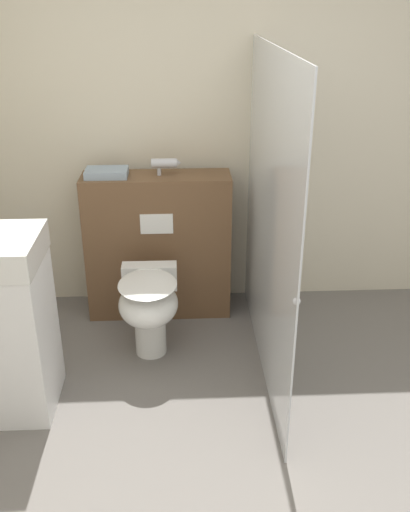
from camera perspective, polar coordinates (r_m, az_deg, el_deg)
ground_plane at (r=3.00m, az=0.03°, el=-21.27°), size 12.00×12.00×0.00m
wall_back at (r=4.08m, az=-1.28°, el=11.98°), size 8.00×0.06×2.50m
partition_panel at (r=4.07m, az=-4.68°, el=1.04°), size 1.01×0.32×1.04m
shower_glass at (r=3.32m, az=6.31°, el=3.45°), size 0.04×1.80×1.91m
toilet at (r=3.62m, az=-5.63°, el=-4.92°), size 0.37×0.53×0.55m
hair_drier at (r=3.87m, az=-4.00°, el=9.20°), size 0.20×0.06×0.11m
folded_towel at (r=3.90m, az=-9.81°, el=8.21°), size 0.28×0.19×0.05m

